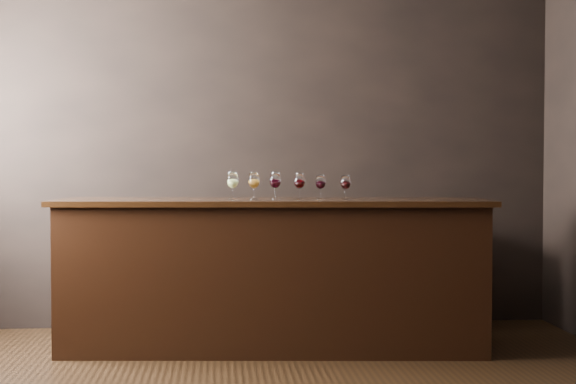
{
  "coord_description": "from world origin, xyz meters",
  "views": [
    {
      "loc": [
        -0.19,
        -4.18,
        1.3
      ],
      "look_at": [
        0.29,
        1.36,
        1.1
      ],
      "focal_mm": 50.0,
      "sensor_mm": 36.0,
      "label": 1
    }
  ],
  "objects": [
    {
      "name": "bar_top",
      "position": [
        0.18,
        1.36,
        1.04
      ],
      "size": [
        3.05,
        0.96,
        0.04
      ],
      "primitive_type": "cube",
      "rotation": [
        0.0,
        0.0,
        -0.09
      ],
      "color": "black",
      "rests_on": "bar_counter"
    },
    {
      "name": "glass_white",
      "position": [
        -0.09,
        1.37,
        1.18
      ],
      "size": [
        0.08,
        0.08,
        0.19
      ],
      "color": "white",
      "rests_on": "bar_top"
    },
    {
      "name": "glass_red_a",
      "position": [
        0.2,
        1.39,
        1.18
      ],
      "size": [
        0.08,
        0.08,
        0.19
      ],
      "color": "white",
      "rests_on": "bar_top"
    },
    {
      "name": "glass_amber",
      "position": [
        0.06,
        1.39,
        1.18
      ],
      "size": [
        0.08,
        0.08,
        0.19
      ],
      "color": "white",
      "rests_on": "bar_top"
    },
    {
      "name": "glass_red_c",
      "position": [
        0.52,
        1.38,
        1.17
      ],
      "size": [
        0.07,
        0.07,
        0.17
      ],
      "color": "white",
      "rests_on": "bar_top"
    },
    {
      "name": "bar_counter",
      "position": [
        0.18,
        1.36,
        0.51
      ],
      "size": [
        2.95,
        0.89,
        1.02
      ],
      "primitive_type": "cube",
      "rotation": [
        0.0,
        0.0,
        -0.09
      ],
      "color": "black",
      "rests_on": "ground"
    },
    {
      "name": "room_shell",
      "position": [
        -0.23,
        0.11,
        1.81
      ],
      "size": [
        5.02,
        4.52,
        2.81
      ],
      "color": "black",
      "rests_on": "ground"
    },
    {
      "name": "glass_red_d",
      "position": [
        0.7,
        1.36,
        1.17
      ],
      "size": [
        0.07,
        0.07,
        0.17
      ],
      "color": "white",
      "rests_on": "bar_top"
    },
    {
      "name": "back_bar_shelf",
      "position": [
        0.56,
        2.03,
        0.41
      ],
      "size": [
        2.27,
        0.4,
        0.82
      ],
      "primitive_type": "cube",
      "color": "black",
      "rests_on": "ground"
    },
    {
      "name": "glass_red_b",
      "position": [
        0.37,
        1.37,
        1.18
      ],
      "size": [
        0.08,
        0.08,
        0.18
      ],
      "color": "white",
      "rests_on": "bar_top"
    }
  ]
}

